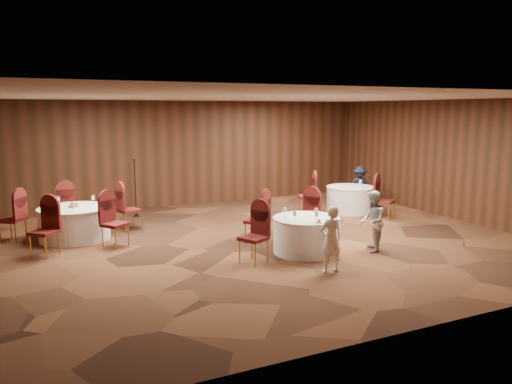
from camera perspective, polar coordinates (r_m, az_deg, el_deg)
name	(u,v)px	position (r m, az deg, el deg)	size (l,w,h in m)	color
ground	(252,243)	(11.18, -0.49, -5.79)	(12.00, 12.00, 0.00)	black
room_shell	(252,155)	(10.83, -0.51, 4.28)	(12.00, 12.00, 12.00)	silver
table_main	(306,235)	(10.39, 5.76, -4.89)	(1.38, 1.38, 0.74)	silver
table_left	(75,223)	(12.12, -20.00, -3.35)	(1.59, 1.59, 0.74)	silver
table_right	(350,199)	(14.66, 10.72, -0.80)	(1.38, 1.38, 0.74)	silver
chairs_main	(277,224)	(10.75, 2.45, -3.68)	(2.84, 2.05, 1.00)	#3F0F0C
chairs_left	(74,218)	(12.07, -20.05, -2.79)	(3.27, 3.06, 1.00)	#3F0F0C
chairs_right	(344,198)	(14.01, 10.08, -0.73)	(2.21, 2.22, 1.00)	#3F0F0C
tabletop_main	(315,214)	(10.21, 6.76, -2.50)	(1.07, 1.10, 0.22)	silver
tabletop_left	(74,204)	(12.04, -20.07, -1.27)	(0.83, 0.85, 0.22)	silver
tabletop_right	(361,182)	(14.51, 11.86, 1.15)	(0.08, 0.08, 0.22)	silver
mic_stand	(136,200)	(14.22, -13.58, -0.85)	(0.24, 0.24, 1.59)	black
woman_a	(331,239)	(9.15, 8.55, -5.35)	(0.45, 0.30, 1.23)	white
woman_b	(372,221)	(10.64, 13.15, -3.28)	(0.62, 0.48, 1.28)	#B4B3B8
man_c	(360,186)	(15.71, 11.80, 0.70)	(0.78, 0.45, 1.21)	black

